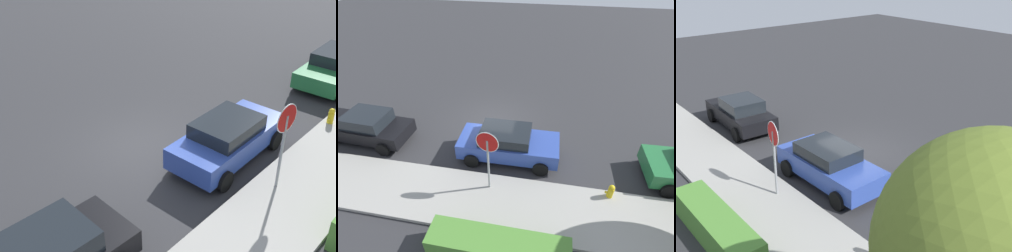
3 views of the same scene
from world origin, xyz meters
TOP-DOWN VIEW (x-y plane):
  - ground_plane at (0.00, 0.00)m, footprint 60.00×60.00m
  - sidewalk_curb at (0.00, 5.05)m, footprint 32.00×2.58m
  - stop_sign at (-0.91, 4.41)m, footprint 0.83×0.13m
  - parked_car_blue at (-1.27, 2.43)m, footprint 4.27×2.01m
  - parked_car_green at (-9.09, 2.53)m, footprint 4.51×2.19m
  - fire_hydrant at (-5.39, 4.03)m, footprint 0.30×0.22m

SIDE VIEW (x-z plane):
  - ground_plane at x=0.00m, z-range 0.00..0.00m
  - sidewalk_curb at x=0.00m, z-range 0.00..0.14m
  - fire_hydrant at x=-5.39m, z-range 0.00..0.72m
  - parked_car_green at x=-9.09m, z-range 0.03..1.47m
  - parked_car_blue at x=-1.27m, z-range 0.03..1.47m
  - stop_sign at x=-0.91m, z-range 0.54..3.31m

